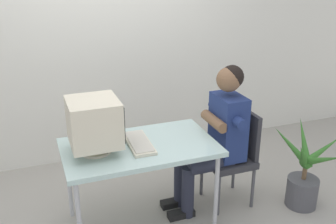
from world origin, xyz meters
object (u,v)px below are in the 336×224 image
object	(u,v)px
keyboard	(140,143)
office_chair	(235,152)
crt_monitor	(94,123)
potted_plant	(304,176)
person_seated	(217,133)
desk	(140,151)

from	to	relation	value
keyboard	office_chair	size ratio (longest dim) A/B	0.52
crt_monitor	potted_plant	world-z (taller)	crt_monitor
person_seated	potted_plant	size ratio (longest dim) A/B	1.66
desk	crt_monitor	world-z (taller)	crt_monitor
office_chair	potted_plant	xyz separation A→B (m)	(0.55, -0.31, -0.18)
desk	keyboard	xyz separation A→B (m)	(0.00, 0.01, 0.07)
crt_monitor	keyboard	bearing A→B (deg)	1.63
office_chair	crt_monitor	bearing A→B (deg)	-178.52
office_chair	potted_plant	distance (m)	0.66
office_chair	person_seated	size ratio (longest dim) A/B	0.67
potted_plant	desk	bearing A→B (deg)	169.23
office_chair	person_seated	distance (m)	0.29
keyboard	person_seated	bearing A→B (deg)	1.81
keyboard	crt_monitor	bearing A→B (deg)	-178.37
keyboard	person_seated	size ratio (longest dim) A/B	0.35
potted_plant	crt_monitor	bearing A→B (deg)	171.24
crt_monitor	person_seated	size ratio (longest dim) A/B	0.32
keyboard	office_chair	distance (m)	0.93
crt_monitor	person_seated	distance (m)	1.09
desk	office_chair	size ratio (longest dim) A/B	1.39
office_chair	person_seated	xyz separation A→B (m)	(-0.19, 0.00, 0.22)
office_chair	potted_plant	world-z (taller)	office_chair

